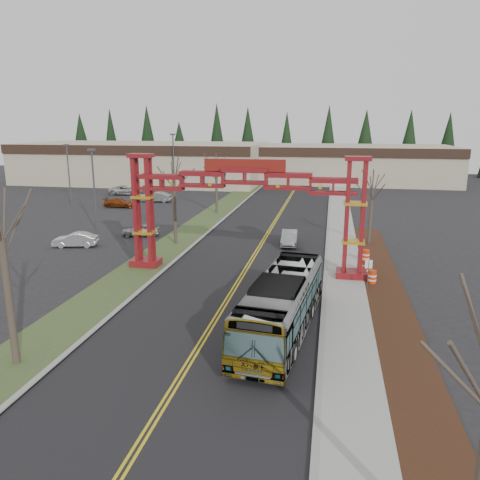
% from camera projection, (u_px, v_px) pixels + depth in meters
% --- Properties ---
extents(ground, '(200.00, 200.00, 0.00)m').
position_uv_depth(ground, '(162.00, 407.00, 18.79)').
color(ground, black).
rests_on(ground, ground).
extents(road, '(12.00, 110.00, 0.02)m').
position_uv_depth(road, '(258.00, 249.00, 42.60)').
color(road, black).
rests_on(road, ground).
extents(lane_line_left, '(0.12, 100.00, 0.01)m').
position_uv_depth(lane_line_left, '(257.00, 249.00, 42.62)').
color(lane_line_left, gold).
rests_on(lane_line_left, road).
extents(lane_line_right, '(0.12, 100.00, 0.01)m').
position_uv_depth(lane_line_right, '(260.00, 249.00, 42.57)').
color(lane_line_right, gold).
rests_on(lane_line_right, road).
extents(curb_right, '(0.30, 110.00, 0.15)m').
position_uv_depth(curb_right, '(327.00, 252.00, 41.44)').
color(curb_right, gray).
rests_on(curb_right, ground).
extents(sidewalk_right, '(2.60, 110.00, 0.14)m').
position_uv_depth(sidewalk_right, '(344.00, 252.00, 41.17)').
color(sidewalk_right, gray).
rests_on(sidewalk_right, ground).
extents(landscape_strip, '(2.60, 50.00, 0.12)m').
position_uv_depth(landscape_strip, '(396.00, 324.00, 26.40)').
color(landscape_strip, black).
rests_on(landscape_strip, ground).
extents(grass_median, '(4.00, 110.00, 0.08)m').
position_uv_depth(grass_median, '(175.00, 244.00, 44.08)').
color(grass_median, '#354A25').
rests_on(grass_median, ground).
extents(curb_left, '(0.30, 110.00, 0.15)m').
position_uv_depth(curb_left, '(194.00, 245.00, 43.73)').
color(curb_left, gray).
rests_on(curb_left, ground).
extents(gateway_arch, '(18.20, 1.60, 8.90)m').
position_uv_depth(gateway_arch, '(245.00, 195.00, 34.49)').
color(gateway_arch, maroon).
rests_on(gateway_arch, ground).
extents(retail_building_west, '(46.00, 22.30, 7.50)m').
position_uv_depth(retail_building_west, '(145.00, 162.00, 92.02)').
color(retail_building_west, tan).
rests_on(retail_building_west, ground).
extents(retail_building_east, '(38.00, 20.30, 7.00)m').
position_uv_depth(retail_building_east, '(352.00, 164.00, 92.24)').
color(retail_building_east, tan).
rests_on(retail_building_east, ground).
extents(conifer_treeline, '(116.10, 5.60, 13.00)m').
position_uv_depth(conifer_treeline, '(306.00, 145.00, 104.81)').
color(conifer_treeline, black).
rests_on(conifer_treeline, ground).
extents(transit_bus, '(4.01, 12.00, 3.28)m').
position_uv_depth(transit_bus, '(282.00, 304.00, 25.11)').
color(transit_bus, '#A8ACB0').
rests_on(transit_bus, ground).
extents(silver_sedan, '(1.62, 4.17, 1.35)m').
position_uv_depth(silver_sedan, '(289.00, 238.00, 43.94)').
color(silver_sedan, '#A5A8AD').
rests_on(silver_sedan, ground).
extents(parked_car_near_a, '(4.02, 2.24, 1.29)m').
position_uv_depth(parked_car_near_a, '(141.00, 230.00, 47.33)').
color(parked_car_near_a, '#A2A6AA').
rests_on(parked_car_near_a, ground).
extents(parked_car_near_b, '(4.22, 2.26, 1.32)m').
position_uv_depth(parked_car_near_b, '(75.00, 240.00, 43.26)').
color(parked_car_near_b, silver).
rests_on(parked_car_near_b, ground).
extents(parked_car_mid_a, '(4.33, 1.80, 1.25)m').
position_uv_depth(parked_car_mid_a, '(120.00, 203.00, 63.85)').
color(parked_car_mid_a, '#8A3913').
rests_on(parked_car_mid_a, ground).
extents(parked_car_far_a, '(4.48, 1.70, 1.46)m').
position_uv_depth(parked_car_far_a, '(157.00, 197.00, 68.23)').
color(parked_car_far_a, '#95979B').
rests_on(parked_car_far_a, ground).
extents(parked_car_far_b, '(5.67, 3.45, 1.47)m').
position_uv_depth(parked_car_far_b, '(126.00, 190.00, 75.19)').
color(parked_car_far_b, '#B8B8B8').
rests_on(parked_car_far_b, ground).
extents(bare_tree_median_near, '(3.48, 3.48, 8.51)m').
position_uv_depth(bare_tree_median_near, '(1.00, 237.00, 20.68)').
color(bare_tree_median_near, '#382D26').
rests_on(bare_tree_median_near, ground).
extents(bare_tree_median_mid, '(3.14, 3.14, 8.12)m').
position_uv_depth(bare_tree_median_mid, '(174.00, 181.00, 43.00)').
color(bare_tree_median_mid, '#382D26').
rests_on(bare_tree_median_mid, ground).
extents(bare_tree_median_far, '(3.19, 3.19, 7.47)m').
position_uv_depth(bare_tree_median_far, '(216.00, 171.00, 58.61)').
color(bare_tree_median_far, '#382D26').
rests_on(bare_tree_median_far, ground).
extents(bare_tree_right_far, '(3.04, 3.04, 7.05)m').
position_uv_depth(bare_tree_right_far, '(372.00, 192.00, 43.13)').
color(bare_tree_right_far, '#382D26').
rests_on(bare_tree_right_far, ground).
extents(light_pole_near, '(0.75, 0.38, 8.65)m').
position_uv_depth(light_pole_near, '(94.00, 184.00, 48.28)').
color(light_pole_near, '#3F3F44').
rests_on(light_pole_near, ground).
extents(light_pole_mid, '(0.73, 0.36, 8.41)m').
position_uv_depth(light_pole_mid, '(68.00, 170.00, 64.62)').
color(light_pole_mid, '#3F3F44').
rests_on(light_pole_mid, ground).
extents(light_pole_far, '(0.83, 0.41, 9.55)m').
position_uv_depth(light_pole_far, '(174.00, 158.00, 78.64)').
color(light_pole_far, '#3F3F44').
rests_on(light_pole_far, ground).
extents(street_sign, '(0.49, 0.06, 2.14)m').
position_uv_depth(street_sign, '(368.00, 269.00, 31.69)').
color(street_sign, '#3F3F44').
rests_on(street_sign, ground).
extents(barrel_south, '(0.57, 0.57, 1.06)m').
position_uv_depth(barrel_south, '(372.00, 278.00, 32.99)').
color(barrel_south, red).
rests_on(barrel_south, ground).
extents(barrel_mid, '(0.59, 0.59, 1.09)m').
position_uv_depth(barrel_mid, '(366.00, 268.00, 35.22)').
color(barrel_mid, red).
rests_on(barrel_mid, ground).
extents(barrel_north, '(0.60, 0.60, 1.11)m').
position_uv_depth(barrel_north, '(366.00, 256.00, 38.21)').
color(barrel_north, red).
rests_on(barrel_north, ground).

